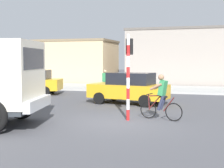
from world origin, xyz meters
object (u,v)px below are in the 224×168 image
(traffic_light_pole, at_px, (129,65))
(car_white_mid, at_px, (129,88))
(cyclist, at_px, (161,97))
(car_red_near, at_px, (31,82))
(pedestrian_near_kerb, at_px, (105,82))

(traffic_light_pole, height_order, car_white_mid, traffic_light_pole)
(cyclist, height_order, car_red_near, cyclist)
(cyclist, height_order, car_white_mid, cyclist)
(cyclist, relative_size, traffic_light_pole, 0.54)
(traffic_light_pole, distance_m, car_white_mid, 4.69)
(car_white_mid, bearing_deg, car_red_near, 160.88)
(car_white_mid, bearing_deg, cyclist, -60.94)
(pedestrian_near_kerb, bearing_deg, cyclist, -58.26)
(cyclist, bearing_deg, car_red_near, 145.39)
(pedestrian_near_kerb, bearing_deg, car_red_near, -167.71)
(car_red_near, distance_m, pedestrian_near_kerb, 4.89)
(traffic_light_pole, relative_size, car_red_near, 0.75)
(cyclist, distance_m, car_white_mid, 4.60)
(car_red_near, height_order, pedestrian_near_kerb, pedestrian_near_kerb)
(cyclist, bearing_deg, traffic_light_pole, -162.46)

